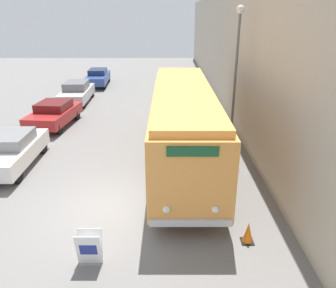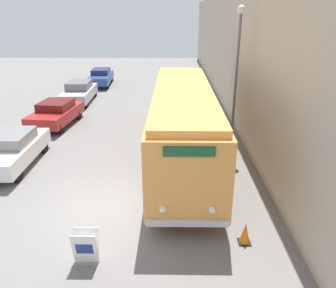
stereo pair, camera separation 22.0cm
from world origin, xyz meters
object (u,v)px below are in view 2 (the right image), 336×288
Objects in this scene: parked_car_mid at (56,113)px; traffic_cone at (245,233)px; vintage_bus at (183,121)px; parked_car_distant at (101,77)px; streetlamp at (237,60)px; parked_car_far at (79,92)px; sign_board at (85,248)px; parked_car_near at (12,149)px.

traffic_cone is (8.97, -10.57, -0.44)m from parked_car_mid.
parked_car_distant is (-7.04, 16.48, -1.10)m from vintage_bus.
parked_car_distant is (0.26, 11.56, 0.02)m from parked_car_mid.
streetlamp is 1.38× the size of parked_car_far.
streetlamp is 1.36× the size of parked_car_distant.
sign_board is 7.56m from parked_car_near.
parked_car_distant is (0.33, 17.06, 0.02)m from parked_car_near.
streetlamp is 17.76m from parked_car_distant.
parked_car_mid is 0.91× the size of parked_car_far.
vintage_bus is at bearing -56.50° from parked_car_far.
traffic_cone is (9.04, -5.07, -0.44)m from parked_car_near.
sign_board is at bearing -76.45° from parked_car_far.
streetlamp is 8.55m from traffic_cone.
parked_car_far is 6.08m from parked_car_distant.
parked_car_near is at bearing 150.70° from traffic_cone.
traffic_cone is at bearing -62.47° from parked_car_far.
vintage_bus is 3.93m from streetlamp.
streetlamp is at bearing 13.22° from parked_car_near.
traffic_cone is (9.07, -16.06, -0.44)m from parked_car_far.
parked_car_mid is at bearing -94.54° from parked_car_distant.
parked_car_far is at bearing 105.49° from sign_board.
parked_car_far is 0.98× the size of parked_car_distant.
parked_car_near is at bearing -85.04° from parked_car_mid.
parked_car_near is 10.99m from parked_car_far.
vintage_bus is 7.21m from sign_board.
parked_car_near is at bearing -175.48° from vintage_bus.
sign_board is 17.58m from parked_car_far.
parked_car_mid is at bearing 111.85° from sign_board.
parked_car_distant is at bearing 87.96° from parked_car_near.
traffic_cone is at bearing -73.58° from vintage_bus.
parked_car_mid is (0.07, 5.50, 0.00)m from parked_car_near.
parked_car_mid is (-4.59, 11.44, 0.28)m from sign_board.
streetlamp is 1.52× the size of parked_car_mid.
parked_car_mid is at bearing 146.05° from vintage_bus.
sign_board is at bearing -82.59° from parked_car_distant.
parked_car_far is at bearing 89.27° from parked_car_near.
parked_car_mid reaches higher than traffic_cone.
parked_car_far is at bearing 96.76° from parked_car_mid.
sign_board is at bearing -168.69° from traffic_cone.
parked_car_distant reaches higher than parked_car_near.
streetlamp reaches higher than parked_car_near.
sign_board is 0.23× the size of parked_car_mid.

